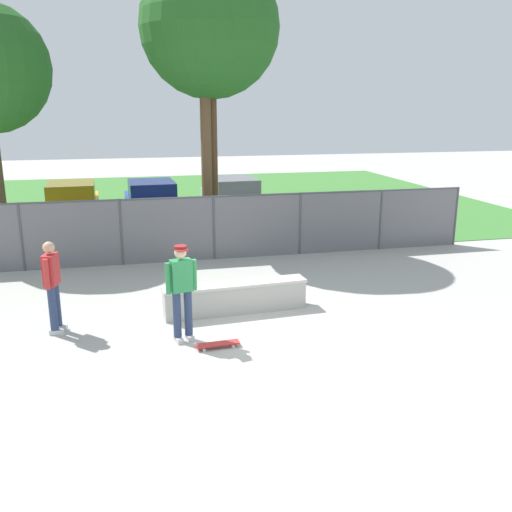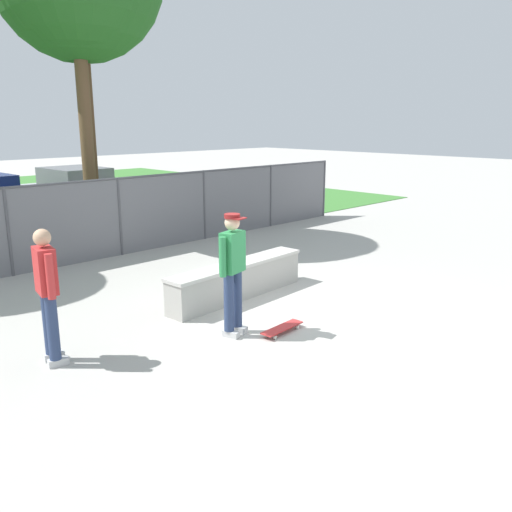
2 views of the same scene
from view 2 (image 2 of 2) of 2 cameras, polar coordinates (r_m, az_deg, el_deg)
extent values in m
plane|color=#ADAAA3|center=(9.01, 5.98, -6.33)|extent=(80.00, 80.00, 0.00)
cube|color=#A8A59E|center=(9.80, -1.96, -2.73)|extent=(3.07, 0.65, 0.59)
cube|color=beige|center=(9.72, -1.97, -0.90)|extent=(3.11, 0.69, 0.06)
cube|color=beige|center=(8.30, -1.81, -7.72)|extent=(0.17, 0.28, 0.10)
cube|color=beige|center=(8.13, -2.66, -8.21)|extent=(0.17, 0.28, 0.10)
cylinder|color=navy|center=(8.15, -2.01, -4.48)|extent=(0.15, 0.15, 0.88)
cylinder|color=navy|center=(7.97, -2.88, -4.91)|extent=(0.15, 0.15, 0.88)
cube|color=#2D8C4C|center=(7.85, -2.50, 0.43)|extent=(0.42, 0.31, 0.60)
cylinder|color=#2D8C4C|center=(8.06, -1.51, 0.65)|extent=(0.10, 0.10, 0.58)
cylinder|color=#2D8C4C|center=(7.66, -3.53, -0.10)|extent=(0.10, 0.10, 0.58)
sphere|color=beige|center=(7.76, -2.53, 3.51)|extent=(0.22, 0.22, 0.22)
cylinder|color=maroon|center=(7.75, -2.54, 4.24)|extent=(0.23, 0.23, 0.06)
cube|color=maroon|center=(7.68, -1.72, 3.97)|extent=(0.22, 0.17, 0.02)
cube|color=red|center=(8.29, 2.78, -7.55)|extent=(0.81, 0.25, 0.02)
cube|color=#B2B2B7|center=(8.10, 1.57, -8.21)|extent=(0.07, 0.14, 0.02)
cube|color=#B2B2B7|center=(8.49, 3.94, -7.14)|extent=(0.07, 0.14, 0.02)
cylinder|color=silver|center=(8.16, 1.10, -8.28)|extent=(0.06, 0.03, 0.05)
cylinder|color=silver|center=(8.06, 2.04, -8.58)|extent=(0.06, 0.03, 0.05)
cylinder|color=silver|center=(8.55, 3.48, -7.23)|extent=(0.06, 0.03, 0.05)
cylinder|color=silver|center=(8.46, 4.39, -7.50)|extent=(0.06, 0.03, 0.05)
cylinder|color=#4C4C51|center=(12.11, -24.64, 2.30)|extent=(0.07, 0.07, 1.85)
cylinder|color=#4C4C51|center=(13.18, -14.16, 4.03)|extent=(0.07, 0.07, 1.85)
cylinder|color=#4C4C51|center=(14.64, -5.46, 5.37)|extent=(0.07, 0.07, 1.85)
cylinder|color=#4C4C51|center=(16.37, 1.55, 6.35)|extent=(0.07, 0.07, 1.85)
cylinder|color=#4C4C51|center=(18.29, 7.18, 7.07)|extent=(0.07, 0.07, 1.85)
cylinder|color=#4C4C51|center=(13.06, -14.39, 7.89)|extent=(15.43, 0.05, 0.05)
cube|color=slate|center=(13.18, -14.16, 4.03)|extent=(15.43, 0.01, 1.85)
cylinder|color=brown|center=(14.22, -17.35, 11.05)|extent=(0.32, 0.32, 5.06)
cylinder|color=#513823|center=(14.58, -17.09, 10.95)|extent=(0.32, 0.32, 4.97)
cylinder|color=black|center=(16.58, -22.75, 3.24)|extent=(0.25, 0.65, 0.64)
cube|color=#B7BABF|center=(18.75, -18.60, 5.83)|extent=(1.98, 4.27, 0.70)
cube|color=slate|center=(18.54, -18.53, 7.84)|extent=(1.69, 2.17, 0.64)
cylinder|color=black|center=(19.55, -22.68, 4.75)|extent=(0.25, 0.65, 0.64)
cylinder|color=black|center=(20.35, -18.09, 5.48)|extent=(0.25, 0.65, 0.64)
cylinder|color=black|center=(17.24, -19.02, 3.95)|extent=(0.25, 0.65, 0.64)
cylinder|color=black|center=(18.14, -14.02, 4.77)|extent=(0.25, 0.65, 0.64)
cube|color=beige|center=(7.90, -20.48, -9.85)|extent=(0.28, 0.16, 0.10)
cube|color=beige|center=(7.70, -20.09, -10.44)|extent=(0.28, 0.16, 0.10)
cylinder|color=navy|center=(7.71, -21.01, -6.55)|extent=(0.15, 0.15, 0.88)
cylinder|color=navy|center=(7.51, -20.63, -7.07)|extent=(0.15, 0.15, 0.88)
cube|color=red|center=(7.39, -21.32, -1.43)|extent=(0.29, 0.42, 0.60)
cylinder|color=red|center=(7.63, -21.72, -1.15)|extent=(0.10, 0.10, 0.58)
cylinder|color=red|center=(7.16, -20.87, -2.04)|extent=(0.10, 0.10, 0.58)
sphere|color=tan|center=(7.29, -21.62, 1.83)|extent=(0.22, 0.22, 0.22)
camera|label=1|loc=(5.93, 90.51, 10.85)|focal=38.45mm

